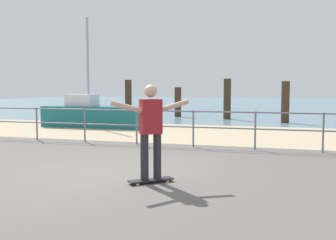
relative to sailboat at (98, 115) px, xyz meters
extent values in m
cube|color=#605B56|center=(4.37, -8.91, -0.52)|extent=(24.00, 10.00, 0.04)
cube|color=tan|center=(4.37, -0.91, -0.52)|extent=(24.00, 6.00, 0.04)
cube|color=slate|center=(4.37, 27.09, -0.52)|extent=(72.00, 50.00, 0.04)
cylinder|color=slate|center=(0.02, -4.31, 0.01)|extent=(0.05, 0.05, 1.05)
cylinder|color=slate|center=(1.72, -4.31, 0.01)|extent=(0.05, 0.05, 1.05)
cylinder|color=slate|center=(3.42, -4.31, 0.01)|extent=(0.05, 0.05, 1.05)
cylinder|color=slate|center=(5.12, -4.31, 0.01)|extent=(0.05, 0.05, 1.05)
cylinder|color=slate|center=(6.82, -4.31, 0.01)|extent=(0.05, 0.05, 1.05)
cylinder|color=slate|center=(8.52, -4.31, 0.01)|extent=(0.05, 0.05, 1.05)
cylinder|color=slate|center=(4.27, -4.31, 0.50)|extent=(11.91, 0.04, 0.04)
cylinder|color=slate|center=(4.27, -4.31, 0.06)|extent=(11.91, 0.04, 0.04)
cube|color=#19666B|center=(-0.16, 0.00, -0.07)|extent=(4.40, 1.41, 0.90)
cone|color=#19666B|center=(2.04, 0.01, -0.07)|extent=(1.10, 0.77, 0.77)
cylinder|color=#9EA0A5|center=(-0.46, 0.00, 2.25)|extent=(0.10, 0.10, 3.73)
cube|color=silver|center=(-0.76, 0.00, 0.63)|extent=(1.20, 0.90, 0.50)
cube|color=black|center=(5.35, -8.59, -0.45)|extent=(0.73, 0.68, 0.02)
cylinder|color=orange|center=(5.51, -8.34, -0.49)|extent=(0.06, 0.06, 0.06)
cylinder|color=orange|center=(5.61, -8.46, -0.49)|extent=(0.06, 0.06, 0.06)
cylinder|color=orange|center=(5.09, -8.71, -0.49)|extent=(0.06, 0.06, 0.06)
cylinder|color=orange|center=(5.19, -8.83, -0.49)|extent=(0.06, 0.06, 0.06)
cylinder|color=#26262B|center=(5.44, -8.51, -0.03)|extent=(0.14, 0.14, 0.80)
cylinder|color=#26262B|center=(5.26, -8.66, -0.03)|extent=(0.14, 0.14, 0.80)
cube|color=maroon|center=(5.35, -8.59, 0.67)|extent=(0.40, 0.39, 0.60)
sphere|color=tan|center=(5.35, -8.59, 1.11)|extent=(0.22, 0.22, 0.22)
cylinder|color=tan|center=(5.69, -8.29, 0.84)|extent=(0.48, 0.43, 0.23)
cylinder|color=tan|center=(5.01, -8.88, 0.84)|extent=(0.48, 0.43, 0.23)
cylinder|color=#422D1E|center=(-1.26, 6.34, 0.55)|extent=(0.39, 0.39, 2.14)
cylinder|color=#422D1E|center=(1.69, 6.60, 0.33)|extent=(0.38, 0.38, 1.71)
cylinder|color=#422D1E|center=(4.64, 5.71, 0.56)|extent=(0.39, 0.39, 2.16)
cylinder|color=#422D1E|center=(7.58, 4.28, 0.48)|extent=(0.38, 0.38, 1.99)
camera|label=1|loc=(7.56, -14.91, 1.16)|focal=41.63mm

